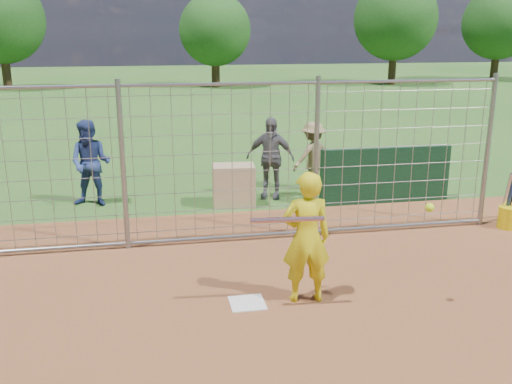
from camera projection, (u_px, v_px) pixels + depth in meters
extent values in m
plane|color=#2D591E|center=(245.00, 297.00, 7.25)|extent=(100.00, 100.00, 0.00)
cube|color=silver|center=(247.00, 303.00, 7.06)|extent=(0.43, 0.43, 0.02)
cube|color=#11381E|center=(385.00, 175.00, 11.12)|extent=(2.60, 0.20, 1.10)
imported|color=yellow|center=(306.00, 238.00, 6.95)|extent=(0.63, 0.43, 1.66)
imported|color=navy|center=(91.00, 163.00, 10.84)|extent=(0.94, 0.81, 1.66)
imported|color=#5A5B5F|center=(270.00, 158.00, 11.36)|extent=(1.04, 0.73, 1.64)
imported|color=olive|center=(313.00, 156.00, 11.92)|extent=(1.08, 0.85, 1.46)
cube|color=tan|center=(234.00, 185.00, 10.94)|extent=(0.84, 0.61, 0.80)
cylinder|color=silver|center=(287.00, 220.00, 6.53)|extent=(0.86, 0.13, 0.06)
sphere|color=#CFFF1A|center=(430.00, 208.00, 6.55)|extent=(0.10, 0.10, 0.10)
cylinder|color=#DDC00B|center=(508.00, 217.00, 9.73)|extent=(0.34, 0.34, 0.38)
cylinder|color=silver|center=(506.00, 197.00, 9.67)|extent=(0.06, 0.20, 0.85)
cylinder|color=navy|center=(510.00, 196.00, 9.68)|extent=(0.09, 0.16, 0.85)
cylinder|color=gray|center=(123.00, 167.00, 8.52)|extent=(0.08, 0.08, 2.60)
cylinder|color=gray|center=(316.00, 159.00, 9.06)|extent=(0.08, 0.08, 2.60)
cylinder|color=gray|center=(487.00, 152.00, 9.60)|extent=(0.08, 0.08, 2.60)
cylinder|color=gray|center=(221.00, 84.00, 8.46)|extent=(9.00, 0.05, 0.05)
cylinder|color=gray|center=(224.00, 237.00, 9.12)|extent=(9.00, 0.05, 0.05)
cube|color=gray|center=(223.00, 166.00, 8.80)|extent=(9.00, 0.02, 2.50)
cylinder|color=#3F2B19|center=(6.00, 67.00, 32.71)|extent=(0.50, 0.50, 2.52)
sphere|color=#26561E|center=(0.00, 20.00, 32.00)|extent=(4.90, 4.90, 4.90)
cylinder|color=#3F2B19|center=(216.00, 68.00, 33.96)|extent=(0.50, 0.50, 2.16)
sphere|color=#26561E|center=(215.00, 30.00, 33.35)|extent=(4.20, 4.20, 4.20)
cylinder|color=#3F2B19|center=(393.00, 63.00, 35.40)|extent=(0.50, 0.50, 2.59)
sphere|color=#26561E|center=(395.00, 19.00, 34.67)|extent=(5.04, 5.04, 5.04)
cylinder|color=#3F2B19|center=(495.00, 62.00, 38.27)|extent=(0.50, 0.50, 2.45)
sphere|color=#26561E|center=(499.00, 23.00, 37.58)|extent=(4.76, 4.76, 4.76)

